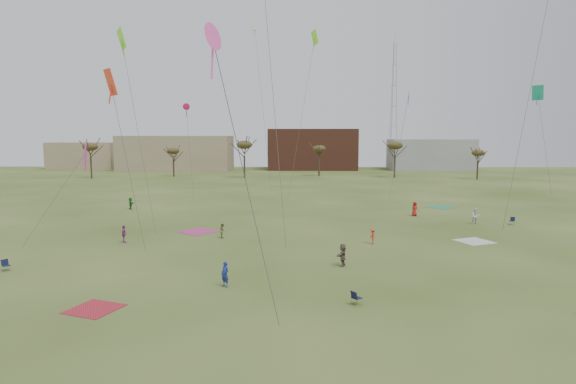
{
  "coord_description": "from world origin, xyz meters",
  "views": [
    {
      "loc": [
        0.86,
        -27.97,
        10.14
      ],
      "look_at": [
        0.0,
        12.0,
        5.5
      ],
      "focal_mm": 30.51,
      "sensor_mm": 36.0,
      "label": 1
    }
  ],
  "objects_px": {
    "camp_chair_left": "(6,268)",
    "camp_chair_center": "(356,301)",
    "flyer_near_right": "(225,274)",
    "radio_tower": "(393,106)",
    "camp_chair_right": "(512,222)"
  },
  "relations": [
    {
      "from": "camp_chair_right",
      "to": "flyer_near_right",
      "type": "bearing_deg",
      "value": -99.82
    },
    {
      "from": "camp_chair_right",
      "to": "camp_chair_center",
      "type": "bearing_deg",
      "value": -86.49
    },
    {
      "from": "camp_chair_left",
      "to": "camp_chair_center",
      "type": "xyz_separation_m",
      "value": [
        25.47,
        -6.81,
        0.0
      ]
    },
    {
      "from": "flyer_near_right",
      "to": "camp_chair_center",
      "type": "height_order",
      "value": "flyer_near_right"
    },
    {
      "from": "camp_chair_left",
      "to": "camp_chair_right",
      "type": "bearing_deg",
      "value": -26.51
    },
    {
      "from": "camp_chair_left",
      "to": "flyer_near_right",
      "type": "bearing_deg",
      "value": -61.65
    },
    {
      "from": "flyer_near_right",
      "to": "camp_chair_right",
      "type": "height_order",
      "value": "flyer_near_right"
    },
    {
      "from": "flyer_near_right",
      "to": "camp_chair_right",
      "type": "distance_m",
      "value": 37.69
    },
    {
      "from": "camp_chair_center",
      "to": "camp_chair_left",
      "type": "bearing_deg",
      "value": 38.94
    },
    {
      "from": "camp_chair_left",
      "to": "radio_tower",
      "type": "bearing_deg",
      "value": 16.46
    },
    {
      "from": "flyer_near_right",
      "to": "camp_chair_center",
      "type": "distance_m",
      "value": 9.06
    },
    {
      "from": "flyer_near_right",
      "to": "radio_tower",
      "type": "relative_size",
      "value": 0.04
    },
    {
      "from": "flyer_near_right",
      "to": "radio_tower",
      "type": "height_order",
      "value": "radio_tower"
    },
    {
      "from": "camp_chair_left",
      "to": "camp_chair_center",
      "type": "bearing_deg",
      "value": -65.03
    },
    {
      "from": "flyer_near_right",
      "to": "camp_chair_left",
      "type": "height_order",
      "value": "flyer_near_right"
    }
  ]
}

